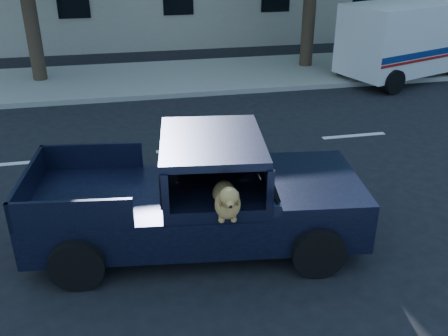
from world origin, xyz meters
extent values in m
plane|color=black|center=(0.00, 0.00, 0.00)|extent=(120.00, 120.00, 0.00)
cube|color=gray|center=(0.00, 9.20, 0.07)|extent=(60.00, 4.00, 0.15)
cylinder|color=#332619|center=(-4.00, 9.60, 2.20)|extent=(0.44, 0.44, 4.40)
cylinder|color=#332619|center=(5.00, 9.60, 2.20)|extent=(0.44, 0.44, 4.40)
cube|color=black|center=(-0.42, -0.28, 0.61)|extent=(5.25, 2.53, 0.64)
cube|color=black|center=(1.36, -0.50, 1.01)|extent=(1.68, 2.10, 0.16)
cube|color=black|center=(-0.18, -0.31, 1.75)|extent=(1.72, 2.03, 0.12)
cube|color=black|center=(0.60, -0.40, 1.41)|extent=(0.45, 1.69, 0.55)
cube|color=black|center=(-0.04, -0.77, 0.80)|extent=(0.59, 0.59, 0.37)
cube|color=black|center=(0.45, -1.61, 1.24)|extent=(0.10, 0.06, 0.16)
cube|color=silver|center=(7.75, 7.79, 0.59)|extent=(4.90, 3.41, 0.53)
cube|color=silver|center=(7.35, 7.65, 1.65)|extent=(4.09, 3.12, 1.60)
cube|color=silver|center=(9.41, 8.38, 1.23)|extent=(1.56, 2.18, 0.75)
cube|color=navy|center=(7.69, 6.69, 1.07)|extent=(3.42, 1.23, 0.19)
cube|color=#9E0F0F|center=(7.69, 6.69, 0.90)|extent=(3.42, 1.23, 0.07)
camera|label=1|loc=(-1.37, -6.99, 4.62)|focal=40.00mm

